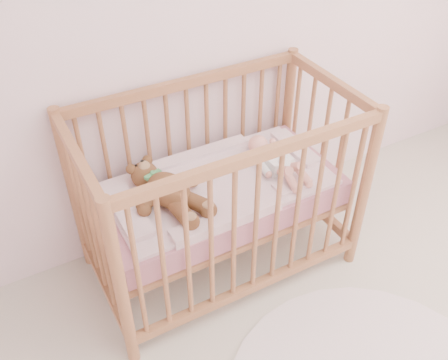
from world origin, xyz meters
TOP-DOWN VIEW (x-y plane):
  - crib at (-0.36, 1.60)m, footprint 1.36×0.76m
  - mattress at (-0.36, 1.60)m, footprint 1.22×0.62m
  - blanket at (-0.36, 1.60)m, footprint 1.10×0.58m
  - baby at (-0.05, 1.58)m, footprint 0.26×0.49m
  - teddy_bear at (-0.63, 1.58)m, footprint 0.51×0.62m

SIDE VIEW (x-z plane):
  - mattress at x=-0.36m, z-range 0.42..0.55m
  - crib at x=-0.36m, z-range 0.00..1.00m
  - blanket at x=-0.36m, z-range 0.53..0.59m
  - baby at x=-0.05m, z-range 0.58..0.69m
  - teddy_bear at x=-0.63m, z-range 0.57..0.72m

